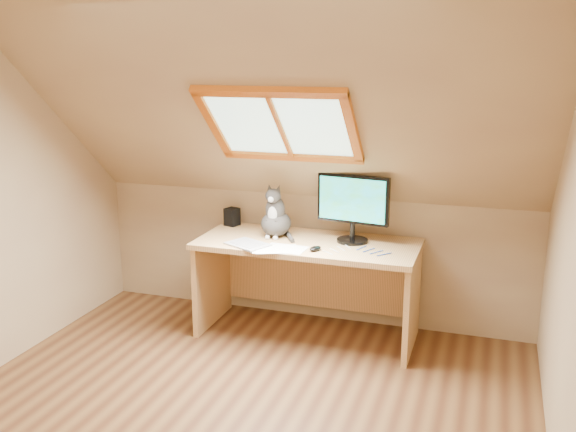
% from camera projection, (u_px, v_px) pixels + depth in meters
% --- Properties ---
extents(ground, '(3.50, 3.50, 0.00)m').
position_uv_depth(ground, '(222.00, 430.00, 3.64)').
color(ground, brown).
rests_on(ground, ground).
extents(room_shell, '(3.52, 3.52, 2.41)m').
position_uv_depth(room_shell, '(208.00, 186.00, 3.21)').
color(room_shell, tan).
rests_on(room_shell, ground).
extents(desk, '(1.62, 0.71, 0.74)m').
position_uv_depth(desk, '(310.00, 268.00, 4.82)').
color(desk, '#E0A76A').
rests_on(desk, ground).
extents(monitor, '(0.54, 0.23, 0.50)m').
position_uv_depth(monitor, '(353.00, 204.00, 4.62)').
color(monitor, black).
rests_on(monitor, desk).
extents(cat, '(0.22, 0.27, 0.41)m').
position_uv_depth(cat, '(276.00, 217.00, 4.81)').
color(cat, '#403C39').
rests_on(cat, desk).
extents(desk_speaker, '(0.12, 0.12, 0.14)m').
position_uv_depth(desk_speaker, '(232.00, 217.00, 5.13)').
color(desk_speaker, black).
rests_on(desk_speaker, desk).
extents(graphics_tablet, '(0.36, 0.32, 0.01)m').
position_uv_depth(graphics_tablet, '(248.00, 244.00, 4.61)').
color(graphics_tablet, '#B2B2B7').
rests_on(graphics_tablet, desk).
extents(mouse, '(0.10, 0.12, 0.03)m').
position_uv_depth(mouse, '(315.00, 249.00, 4.48)').
color(mouse, black).
rests_on(mouse, desk).
extents(papers, '(0.35, 0.30, 0.01)m').
position_uv_depth(papers, '(275.00, 249.00, 4.52)').
color(papers, white).
rests_on(papers, desk).
extents(cables, '(0.51, 0.26, 0.01)m').
position_uv_depth(cables, '(359.00, 251.00, 4.47)').
color(cables, silver).
rests_on(cables, desk).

